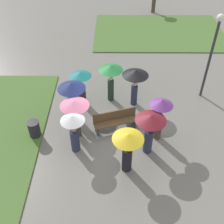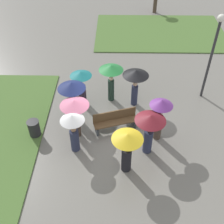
{
  "view_description": "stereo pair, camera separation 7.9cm",
  "coord_description": "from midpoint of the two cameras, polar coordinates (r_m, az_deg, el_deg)",
  "views": [
    {
      "loc": [
        0.26,
        -8.65,
        8.57
      ],
      "look_at": [
        0.18,
        0.24,
        0.73
      ],
      "focal_mm": 45.0,
      "sensor_mm": 36.0,
      "label": 1
    },
    {
      "loc": [
        0.33,
        -8.65,
        8.57
      ],
      "look_at": [
        0.18,
        0.24,
        0.73
      ],
      "focal_mm": 45.0,
      "sensor_mm": 36.0,
      "label": 2
    }
  ],
  "objects": [
    {
      "name": "crowd_person_teal",
      "position": [
        12.81,
        -6.48,
        6.04
      ],
      "size": [
        0.99,
        0.99,
        1.76
      ],
      "rotation": [
        0.0,
        0.0,
        3.25
      ],
      "color": "#2D2333",
      "rests_on": "ground_plane"
    },
    {
      "name": "crowd_person_green",
      "position": [
        12.8,
        -0.45,
        7.82
      ],
      "size": [
        1.11,
        1.11,
        1.92
      ],
      "rotation": [
        0.0,
        0.0,
        3.87
      ],
      "color": "#1E3328",
      "rests_on": "ground_plane"
    },
    {
      "name": "crowd_person_white",
      "position": [
        10.55,
        -8.06,
        -2.98
      ],
      "size": [
        0.92,
        0.92,
        1.82
      ],
      "rotation": [
        0.0,
        0.0,
        5.95
      ],
      "color": "#282D47",
      "rests_on": "ground_plane"
    },
    {
      "name": "ground_plane",
      "position": [
        12.18,
        -1.06,
        -3.32
      ],
      "size": [
        90.0,
        90.0,
        0.0
      ],
      "primitive_type": "plane",
      "color": "slate"
    },
    {
      "name": "trash_bin",
      "position": [
        12.03,
        -15.71,
        -3.37
      ],
      "size": [
        0.51,
        0.51,
        0.79
      ],
      "color": "#232326",
      "rests_on": "ground_plane"
    },
    {
      "name": "crowd_person_pink",
      "position": [
        11.0,
        -7.73,
        0.63
      ],
      "size": [
        1.15,
        1.15,
        1.87
      ],
      "rotation": [
        0.0,
        0.0,
        3.18
      ],
      "color": "#47382D",
      "rests_on": "ground_plane"
    },
    {
      "name": "crowd_person_maroon",
      "position": [
        10.39,
        7.53,
        -2.67
      ],
      "size": [
        1.15,
        1.15,
        1.89
      ],
      "rotation": [
        0.0,
        0.0,
        1.04
      ],
      "color": "#282D47",
      "rests_on": "ground_plane"
    },
    {
      "name": "crowd_person_navy",
      "position": [
        11.8,
        -8.29,
        3.66
      ],
      "size": [
        1.17,
        1.17,
        1.98
      ],
      "rotation": [
        0.0,
        0.0,
        0.72
      ],
      "color": "black",
      "rests_on": "ground_plane"
    },
    {
      "name": "park_bench",
      "position": [
        11.86,
        0.47,
        -1.66
      ],
      "size": [
        1.91,
        0.96,
        0.9
      ],
      "rotation": [
        0.0,
        0.0,
        0.31
      ],
      "color": "brown",
      "rests_on": "ground_plane"
    },
    {
      "name": "lamp_post",
      "position": [
        13.21,
        19.67,
        12.42
      ],
      "size": [
        0.32,
        0.32,
        4.11
      ],
      "color": "#2D2D30",
      "rests_on": "ground_plane"
    },
    {
      "name": "crowd_person_yellow",
      "position": [
        9.76,
        2.98,
        -6.75
      ],
      "size": [
        1.1,
        1.1,
        1.84
      ],
      "rotation": [
        0.0,
        0.0,
        2.35
      ],
      "color": "black",
      "rests_on": "ground_plane"
    },
    {
      "name": "crowd_person_purple",
      "position": [
        10.99,
        9.6,
        0.03
      ],
      "size": [
        0.9,
        0.9,
        2.01
      ],
      "rotation": [
        0.0,
        0.0,
        1.76
      ],
      "color": "#47382D",
      "rests_on": "ground_plane"
    },
    {
      "name": "lawn_patch_far",
      "position": [
        20.11,
        9.37,
        15.75
      ],
      "size": [
        8.68,
        5.59,
        0.06
      ],
      "color": "#4C7033",
      "rests_on": "ground_plane"
    },
    {
      "name": "crowd_person_black",
      "position": [
        12.56,
        4.57,
        6.95
      ],
      "size": [
        1.17,
        1.17,
        1.89
      ],
      "rotation": [
        0.0,
        0.0,
        3.06
      ],
      "color": "#282D47",
      "rests_on": "ground_plane"
    }
  ]
}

